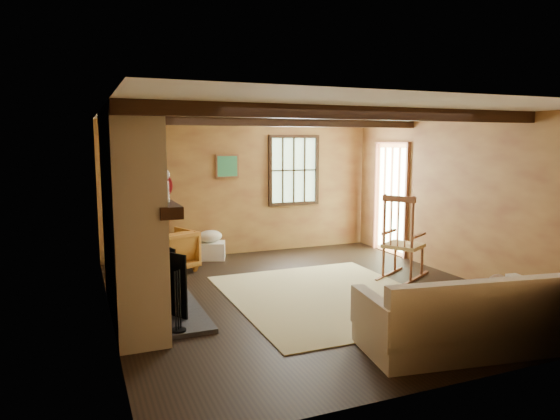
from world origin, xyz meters
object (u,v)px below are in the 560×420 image
fireplace (133,223)px  laundry_basket (210,251)px  rocking_chair (402,243)px  armchair (170,251)px  sofa (463,322)px

fireplace → laundry_basket: bearing=58.3°
rocking_chair → armchair: 3.59m
rocking_chair → laundry_basket: (-2.35, 2.27, -0.38)m
sofa → laundry_basket: bearing=114.4°
armchair → fireplace: bearing=47.2°
laundry_basket → armchair: armchair is taller
rocking_chair → laundry_basket: size_ratio=2.54×
fireplace → laundry_basket: (1.53, 2.48, -0.95)m
rocking_chair → armchair: (-3.14, 1.73, -0.21)m
rocking_chair → laundry_basket: bearing=14.5°
laundry_basket → armchair: 0.98m
laundry_basket → fireplace: bearing=-121.7°
sofa → rocking_chair: bearing=75.6°
fireplace → rocking_chair: fireplace is taller
sofa → armchair: bearing=125.7°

